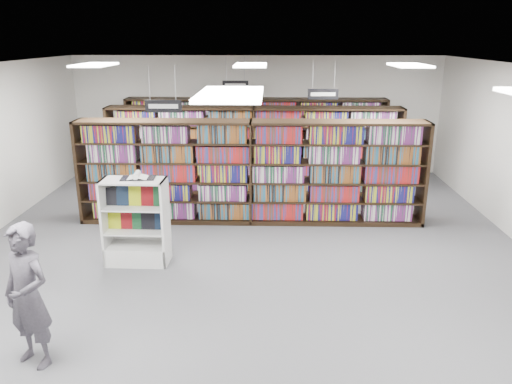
{
  "coord_description": "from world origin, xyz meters",
  "views": [
    {
      "loc": [
        0.37,
        -7.76,
        3.68
      ],
      "look_at": [
        0.14,
        0.5,
        1.1
      ],
      "focal_mm": 35.0,
      "sensor_mm": 36.0,
      "label": 1
    }
  ],
  "objects_px": {
    "bookshelf_row_near": "(251,172)",
    "shopper": "(28,296)",
    "endcap_display": "(138,234)",
    "open_book": "(137,176)"
  },
  "relations": [
    {
      "from": "bookshelf_row_near",
      "to": "shopper",
      "type": "distance_m",
      "value": 5.34
    },
    {
      "from": "shopper",
      "to": "endcap_display",
      "type": "bearing_deg",
      "value": 104.2
    },
    {
      "from": "bookshelf_row_near",
      "to": "open_book",
      "type": "bearing_deg",
      "value": -132.08
    },
    {
      "from": "endcap_display",
      "to": "bookshelf_row_near",
      "type": "bearing_deg",
      "value": 48.85
    },
    {
      "from": "bookshelf_row_near",
      "to": "endcap_display",
      "type": "xyz_separation_m",
      "value": [
        -1.84,
        -2.01,
        -0.56
      ]
    },
    {
      "from": "bookshelf_row_near",
      "to": "open_book",
      "type": "distance_m",
      "value": 2.7
    },
    {
      "from": "endcap_display",
      "to": "open_book",
      "type": "distance_m",
      "value": 1.01
    },
    {
      "from": "endcap_display",
      "to": "open_book",
      "type": "xyz_separation_m",
      "value": [
        0.06,
        0.03,
        1.01
      ]
    },
    {
      "from": "bookshelf_row_near",
      "to": "endcap_display",
      "type": "distance_m",
      "value": 2.78
    },
    {
      "from": "open_book",
      "to": "endcap_display",
      "type": "bearing_deg",
      "value": -154.84
    }
  ]
}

